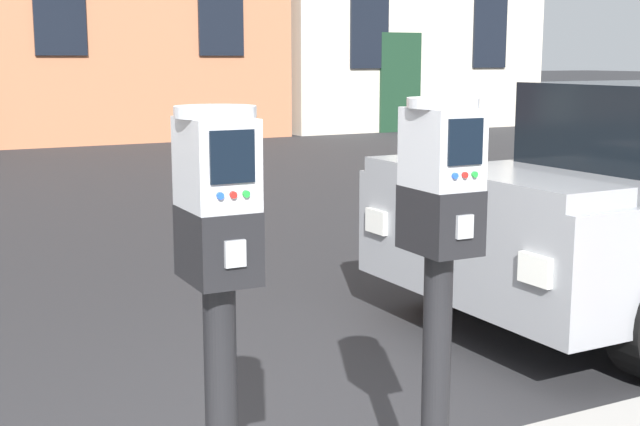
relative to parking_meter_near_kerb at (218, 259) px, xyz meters
The scene contains 2 objects.
parking_meter_near_kerb is the anchor object (origin of this frame).
parking_meter_twin_adjacent 0.72m from the parking_meter_near_kerb, ahead, with size 0.22×0.25×1.32m.
Camera 1 is at (-1.36, -2.30, 1.58)m, focal length 49.03 mm.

